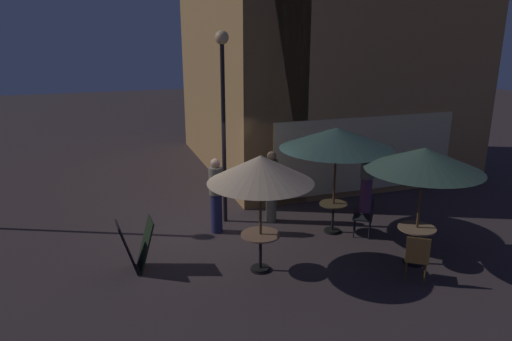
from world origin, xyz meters
name	(u,v)px	position (x,y,z in m)	size (l,w,h in m)	color
ground_plane	(219,235)	(0.00, 0.00, 0.00)	(60.00, 60.00, 0.00)	#3B3031
cafe_building	(295,24)	(3.49, 3.86, 4.79)	(8.01, 8.31, 9.59)	#B7854D
street_lamp_near_corner	(223,96)	(0.38, 0.80, 3.11)	(0.32, 0.32, 4.58)	black
menu_sandwich_board	(136,246)	(-1.93, -1.06, 0.52)	(0.71, 0.59, 1.02)	black
cafe_table_0	(260,243)	(0.37, -1.86, 0.58)	(0.77, 0.77, 0.77)	black
cafe_table_1	(416,237)	(3.42, -2.61, 0.58)	(0.75, 0.75, 0.79)	black
cafe_table_2	(333,212)	(2.59, -0.67, 0.49)	(0.65, 0.65, 0.72)	black
patio_umbrella_0	(261,169)	(0.37, -1.86, 2.08)	(2.02, 2.02, 2.35)	black
patio_umbrella_1	(424,159)	(3.42, -2.61, 2.19)	(2.25, 2.25, 2.43)	black
patio_umbrella_2	(337,138)	(2.59, -0.67, 2.26)	(2.57, 2.57, 2.51)	black
cafe_chair_0	(417,255)	(2.96, -3.24, 0.56)	(0.59, 0.59, 0.94)	brown
cafe_chair_1	(367,215)	(3.21, -1.13, 0.52)	(0.60, 0.60, 0.86)	black
patron_standing_0	(367,180)	(4.02, 0.23, 0.86)	(0.35, 0.35, 1.70)	#60355F
patron_standing_1	(216,195)	(0.01, 0.22, 0.92)	(0.32, 0.32, 1.79)	navy
patron_standing_2	(271,186)	(1.46, 0.42, 0.92)	(0.31, 0.31, 1.79)	#777059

